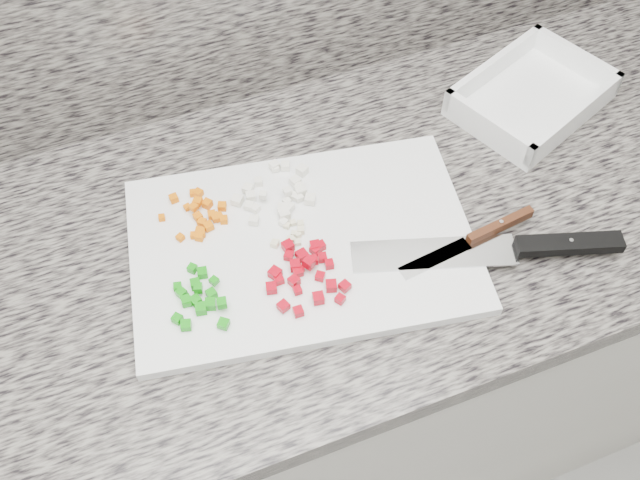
{
  "coord_description": "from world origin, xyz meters",
  "views": [
    {
      "loc": [
        -0.14,
        0.85,
        1.75
      ],
      "look_at": [
        0.07,
        1.38,
        0.94
      ],
      "focal_mm": 40.0,
      "sensor_mm": 36.0,
      "label": 1
    }
  ],
  "objects": [
    {
      "name": "garlic_pile",
      "position": [
        0.03,
        1.42,
        0.92
      ],
      "size": [
        0.06,
        0.04,
        0.01
      ],
      "color": "beige",
      "rests_on": "cutting_board"
    },
    {
      "name": "tray",
      "position": [
        0.51,
        1.54,
        0.92
      ],
      "size": [
        0.3,
        0.26,
        0.05
      ],
      "rotation": [
        0.0,
        0.0,
        0.39
      ],
      "color": "white",
      "rests_on": "countertop"
    },
    {
      "name": "green_pepper_pile",
      "position": [
        -0.12,
        1.36,
        0.92
      ],
      "size": [
        0.08,
        0.12,
        0.02
      ],
      "color": "#0F880C",
      "rests_on": "cutting_board"
    },
    {
      "name": "paring_knife",
      "position": [
        0.29,
        1.32,
        0.92
      ],
      "size": [
        0.22,
        0.04,
        0.02
      ],
      "rotation": [
        0.0,
        0.0,
        0.12
      ],
      "color": "#BABCC1",
      "rests_on": "cutting_board"
    },
    {
      "name": "chef_knife",
      "position": [
        0.33,
        1.28,
        0.92
      ],
      "size": [
        0.38,
        0.16,
        0.02
      ],
      "rotation": [
        0.0,
        0.0,
        -0.31
      ],
      "color": "#BABCC1",
      "rests_on": "cutting_board"
    },
    {
      "name": "carrot_pile",
      "position": [
        -0.08,
        1.5,
        0.92
      ],
      "size": [
        0.1,
        0.1,
        0.02
      ],
      "color": "#DA6604",
      "rests_on": "cutting_board"
    },
    {
      "name": "cabinet",
      "position": [
        0.0,
        1.44,
        0.43
      ],
      "size": [
        3.92,
        0.62,
        0.86
      ],
      "primitive_type": "cube",
      "color": "white",
      "rests_on": "ground"
    },
    {
      "name": "red_pepper_pile",
      "position": [
        0.03,
        1.35,
        0.92
      ],
      "size": [
        0.11,
        0.12,
        0.02
      ],
      "color": "#A20211",
      "rests_on": "cutting_board"
    },
    {
      "name": "countertop",
      "position": [
        0.0,
        1.44,
        0.88
      ],
      "size": [
        3.96,
        0.64,
        0.04
      ],
      "primitive_type": "cube",
      "color": "slate",
      "rests_on": "cabinet"
    },
    {
      "name": "cutting_board",
      "position": [
        0.05,
        1.4,
        0.91
      ],
      "size": [
        0.54,
        0.4,
        0.02
      ],
      "primitive_type": "cube",
      "rotation": [
        0.0,
        0.0,
        -0.17
      ],
      "color": "white",
      "rests_on": "countertop"
    },
    {
      "name": "onion_pile",
      "position": [
        0.04,
        1.49,
        0.92
      ],
      "size": [
        0.13,
        0.12,
        0.02
      ],
      "color": "white",
      "rests_on": "cutting_board"
    }
  ]
}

